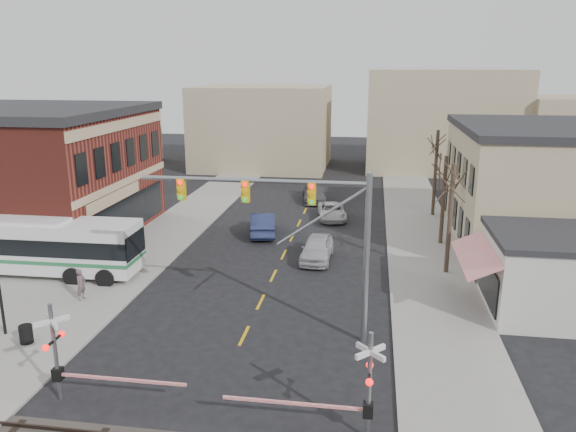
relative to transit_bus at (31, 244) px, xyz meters
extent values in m
plane|color=black|center=(14.67, -8.07, -1.94)|extent=(160.00, 160.00, 0.00)
cube|color=gray|center=(5.17, 11.93, -1.88)|extent=(5.00, 60.00, 0.12)
cube|color=gray|center=(24.17, 11.93, -1.88)|extent=(5.00, 60.00, 0.12)
cube|color=tan|center=(2.72, 7.93, 2.36)|extent=(0.10, 15.00, 0.50)
cube|color=tan|center=(2.72, 7.93, 6.46)|extent=(0.10, 15.00, 0.70)
cube|color=black|center=(2.72, 7.93, -0.14)|extent=(0.08, 13.00, 2.60)
cube|color=beige|center=(30.67, -1.07, 0.06)|extent=(8.00, 6.00, 4.00)
cube|color=#262628|center=(30.67, -1.07, 2.21)|extent=(8.20, 6.20, 0.30)
cube|color=red|center=(25.87, -1.07, 1.06)|extent=(1.68, 6.00, 0.87)
cylinder|color=#382B21|center=(25.17, 3.93, 1.56)|extent=(0.28, 0.28, 6.75)
cylinder|color=#382B21|center=(25.47, 9.93, 1.33)|extent=(0.28, 0.28, 6.30)
cylinder|color=#382B21|center=(25.67, 17.93, 1.78)|extent=(0.28, 0.28, 7.20)
cube|color=silver|center=(0.00, 0.00, 0.01)|extent=(13.39, 3.08, 3.00)
cube|color=black|center=(0.00, 0.00, 0.23)|extent=(13.43, 3.12, 1.00)
cube|color=#236B3E|center=(0.00, 0.00, -0.66)|extent=(13.43, 3.12, 0.22)
cylinder|color=black|center=(0.00, 0.00, -1.38)|extent=(1.15, 2.91, 1.11)
cylinder|color=gray|center=(20.31, -5.75, 2.06)|extent=(0.28, 0.28, 8.00)
cylinder|color=gray|center=(15.13, -5.75, 5.56)|extent=(10.35, 0.20, 0.20)
cube|color=gold|center=(17.81, -5.75, 5.06)|extent=(0.35, 0.30, 1.00)
cube|color=gold|center=(14.81, -5.75, 5.06)|extent=(0.35, 0.30, 1.00)
cube|color=gold|center=(11.81, -5.75, 5.06)|extent=(0.35, 0.30, 1.00)
cylinder|color=gray|center=(8.85, -12.28, 0.06)|extent=(0.16, 0.16, 4.00)
cube|color=silver|center=(8.85, -12.28, 1.36)|extent=(1.00, 1.00, 0.18)
cube|color=silver|center=(8.85, -12.28, 1.36)|extent=(1.00, 1.00, 0.18)
sphere|color=#FF0C0C|center=(8.85, -12.83, 0.56)|extent=(0.26, 0.26, 0.26)
sphere|color=#FF0C0C|center=(8.85, -11.73, 0.56)|extent=(0.26, 0.26, 0.26)
cube|color=black|center=(8.85, -12.28, -0.84)|extent=(0.35, 0.35, 0.50)
cube|color=#FF0C0C|center=(11.45, -12.28, -0.84)|extent=(5.00, 0.10, 0.10)
cylinder|color=gray|center=(20.58, -12.83, 0.06)|extent=(0.16, 0.16, 4.00)
cube|color=silver|center=(20.58, -12.83, 1.36)|extent=(1.00, 1.00, 0.18)
cube|color=silver|center=(20.58, -12.83, 1.36)|extent=(1.00, 1.00, 0.18)
sphere|color=#FF0C0C|center=(20.58, -13.38, 0.56)|extent=(0.26, 0.26, 0.26)
sphere|color=#FF0C0C|center=(20.58, -12.28, 0.56)|extent=(0.26, 0.26, 0.26)
cube|color=black|center=(20.58, -12.83, -0.84)|extent=(0.35, 0.35, 0.50)
cube|color=#FF0C0C|center=(17.98, -12.83, -0.84)|extent=(5.00, 0.10, 0.10)
cylinder|color=black|center=(4.97, -8.44, -1.39)|extent=(0.60, 0.60, 0.85)
imported|color=#ABAAAF|center=(17.00, 5.23, -1.13)|extent=(2.04, 4.78, 1.61)
imported|color=#1D2548|center=(12.34, 10.43, -1.09)|extent=(2.77, 5.41, 1.70)
imported|color=#BBBBBB|center=(17.22, 15.63, -1.28)|extent=(2.86, 4.98, 1.31)
imported|color=#47474C|center=(15.06, 21.79, -1.19)|extent=(2.84, 5.40, 1.49)
imported|color=brown|center=(5.03, -3.44, -0.95)|extent=(0.51, 0.69, 1.74)
imported|color=#2D334F|center=(4.40, 0.22, -1.05)|extent=(0.93, 0.87, 1.53)
camera|label=1|loc=(20.40, -29.82, 10.54)|focal=35.00mm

